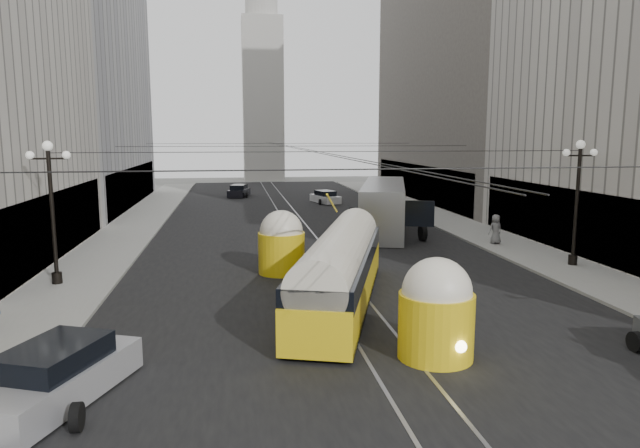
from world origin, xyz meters
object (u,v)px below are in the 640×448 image
object	(u,v)px
streetcar	(341,268)
pedestrian_sidewalk_right	(496,229)
sedan_silver	(56,376)
city_bus	(384,205)

from	to	relation	value
streetcar	pedestrian_sidewalk_right	world-z (taller)	streetcar
sedan_silver	pedestrian_sidewalk_right	xyz separation A→B (m)	(20.43, 17.91, 0.36)
city_bus	sedan_silver	xyz separation A→B (m)	(-15.15, -24.64, -1.17)
streetcar	sedan_silver	world-z (taller)	streetcar
pedestrian_sidewalk_right	streetcar	bearing A→B (deg)	30.58
sedan_silver	streetcar	bearing A→B (deg)	39.33
city_bus	pedestrian_sidewalk_right	world-z (taller)	city_bus
streetcar	pedestrian_sidewalk_right	distance (m)	15.93
sedan_silver	pedestrian_sidewalk_right	distance (m)	27.17
city_bus	sedan_silver	bearing A→B (deg)	-121.58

